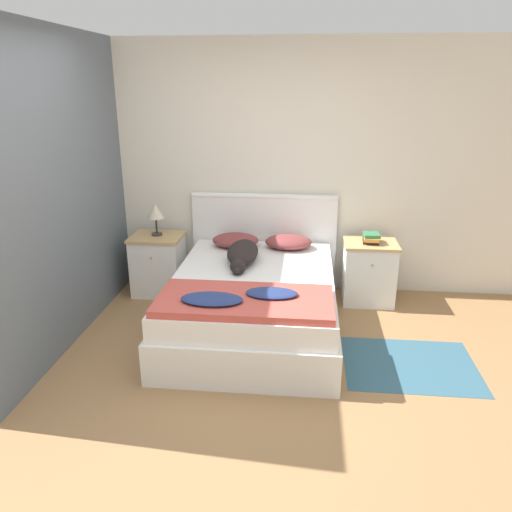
{
  "coord_description": "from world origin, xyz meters",
  "views": [
    {
      "loc": [
        0.53,
        -3.0,
        2.12
      ],
      "look_at": [
        0.09,
        1.24,
        0.64
      ],
      "focal_mm": 35.0,
      "sensor_mm": 36.0,
      "label": 1
    }
  ],
  "objects_px": {
    "pillow_right": "(288,242)",
    "bed": "(254,303)",
    "book_stack": "(371,238)",
    "nightstand_left": "(159,264)",
    "pillow_left": "(235,240)",
    "dog": "(243,253)",
    "table_lamp": "(156,212)",
    "nightstand_right": "(369,272)"
  },
  "relations": [
    {
      "from": "nightstand_left",
      "to": "pillow_left",
      "type": "xyz_separation_m",
      "value": [
        0.82,
        0.02,
        0.28
      ]
    },
    {
      "from": "pillow_right",
      "to": "nightstand_left",
      "type": "bearing_deg",
      "value": -179.25
    },
    {
      "from": "book_stack",
      "to": "nightstand_left",
      "type": "bearing_deg",
      "value": 179.46
    },
    {
      "from": "book_stack",
      "to": "nightstand_right",
      "type": "bearing_deg",
      "value": 79.15
    },
    {
      "from": "nightstand_right",
      "to": "table_lamp",
      "type": "distance_m",
      "value": 2.24
    },
    {
      "from": "dog",
      "to": "pillow_right",
      "type": "bearing_deg",
      "value": 49.14
    },
    {
      "from": "pillow_left",
      "to": "dog",
      "type": "distance_m",
      "value": 0.49
    },
    {
      "from": "bed",
      "to": "dog",
      "type": "xyz_separation_m",
      "value": [
        -0.14,
        0.3,
        0.36
      ]
    },
    {
      "from": "book_stack",
      "to": "table_lamp",
      "type": "relative_size",
      "value": 0.7
    },
    {
      "from": "book_stack",
      "to": "pillow_right",
      "type": "bearing_deg",
      "value": 177.31
    },
    {
      "from": "pillow_left",
      "to": "bed",
      "type": "bearing_deg",
      "value": -70.57
    },
    {
      "from": "pillow_right",
      "to": "bed",
      "type": "bearing_deg",
      "value": -109.43
    },
    {
      "from": "table_lamp",
      "to": "nightstand_left",
      "type": "bearing_deg",
      "value": -90.0
    },
    {
      "from": "nightstand_left",
      "to": "nightstand_right",
      "type": "relative_size",
      "value": 1.0
    },
    {
      "from": "pillow_right",
      "to": "dog",
      "type": "height_order",
      "value": "dog"
    },
    {
      "from": "bed",
      "to": "book_stack",
      "type": "bearing_deg",
      "value": 33.9
    },
    {
      "from": "pillow_right",
      "to": "dog",
      "type": "distance_m",
      "value": 0.62
    },
    {
      "from": "nightstand_left",
      "to": "table_lamp",
      "type": "relative_size",
      "value": 1.92
    },
    {
      "from": "nightstand_left",
      "to": "bed",
      "type": "bearing_deg",
      "value": -34.54
    },
    {
      "from": "nightstand_left",
      "to": "dog",
      "type": "distance_m",
      "value": 1.1
    },
    {
      "from": "dog",
      "to": "table_lamp",
      "type": "bearing_deg",
      "value": 153.93
    },
    {
      "from": "nightstand_right",
      "to": "dog",
      "type": "bearing_deg",
      "value": -159.76
    },
    {
      "from": "nightstand_right",
      "to": "pillow_right",
      "type": "relative_size",
      "value": 1.34
    },
    {
      "from": "nightstand_right",
      "to": "dog",
      "type": "height_order",
      "value": "dog"
    },
    {
      "from": "dog",
      "to": "table_lamp",
      "type": "xyz_separation_m",
      "value": [
        -0.95,
        0.47,
        0.25
      ]
    },
    {
      "from": "dog",
      "to": "nightstand_left",
      "type": "bearing_deg",
      "value": 154.67
    },
    {
      "from": "nightstand_left",
      "to": "pillow_left",
      "type": "distance_m",
      "value": 0.87
    },
    {
      "from": "dog",
      "to": "nightstand_right",
      "type": "bearing_deg",
      "value": 20.24
    },
    {
      "from": "bed",
      "to": "pillow_left",
      "type": "height_order",
      "value": "pillow_left"
    },
    {
      "from": "bed",
      "to": "book_stack",
      "type": "xyz_separation_m",
      "value": [
        1.08,
        0.73,
        0.42
      ]
    },
    {
      "from": "bed",
      "to": "dog",
      "type": "bearing_deg",
      "value": 114.42
    },
    {
      "from": "pillow_right",
      "to": "book_stack",
      "type": "bearing_deg",
      "value": -2.69
    },
    {
      "from": "nightstand_left",
      "to": "dog",
      "type": "bearing_deg",
      "value": -25.33
    },
    {
      "from": "pillow_left",
      "to": "table_lamp",
      "type": "distance_m",
      "value": 0.86
    },
    {
      "from": "nightstand_left",
      "to": "pillow_right",
      "type": "bearing_deg",
      "value": 0.75
    },
    {
      "from": "pillow_left",
      "to": "book_stack",
      "type": "distance_m",
      "value": 1.36
    },
    {
      "from": "nightstand_right",
      "to": "dog",
      "type": "xyz_separation_m",
      "value": [
        -1.22,
        -0.45,
        0.31
      ]
    },
    {
      "from": "pillow_left",
      "to": "pillow_right",
      "type": "height_order",
      "value": "same"
    },
    {
      "from": "dog",
      "to": "book_stack",
      "type": "distance_m",
      "value": 1.29
    },
    {
      "from": "nightstand_left",
      "to": "table_lamp",
      "type": "bearing_deg",
      "value": 90.0
    },
    {
      "from": "bed",
      "to": "table_lamp",
      "type": "xyz_separation_m",
      "value": [
        -1.09,
        0.76,
        0.61
      ]
    },
    {
      "from": "dog",
      "to": "book_stack",
      "type": "relative_size",
      "value": 3.5
    }
  ]
}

